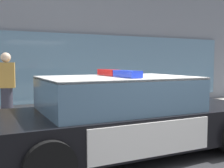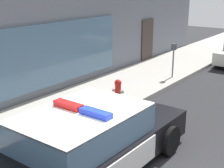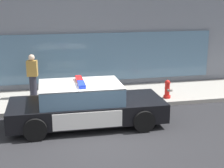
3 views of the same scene
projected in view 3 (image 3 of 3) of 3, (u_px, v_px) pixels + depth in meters
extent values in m
plane|color=#262628|center=(97.00, 133.00, 10.21)|extent=(48.00, 48.00, 0.00)
cube|color=#A39E93|center=(83.00, 98.00, 13.39)|extent=(48.00, 2.85, 0.15)
cube|color=slate|center=(100.00, 2.00, 18.00)|extent=(24.11, 8.04, 7.43)
cube|color=slate|center=(51.00, 59.00, 14.16)|extent=(14.47, 0.08, 2.10)
cube|color=black|center=(87.00, 110.00, 10.77)|extent=(4.95, 1.99, 0.60)
cube|color=silver|center=(134.00, 102.00, 11.03)|extent=(1.70, 1.91, 0.05)
cube|color=silver|center=(32.00, 108.00, 10.39)|extent=(1.40, 1.90, 0.05)
cube|color=silver|center=(81.00, 101.00, 11.67)|extent=(2.07, 0.06, 0.51)
cube|color=silver|center=(88.00, 121.00, 9.83)|extent=(2.07, 0.06, 0.51)
cube|color=yellow|center=(81.00, 101.00, 11.68)|extent=(0.22, 0.01, 0.26)
cube|color=slate|center=(81.00, 93.00, 10.58)|extent=(2.58, 1.76, 0.60)
cube|color=silver|center=(80.00, 84.00, 10.51)|extent=(2.58, 1.76, 0.04)
cube|color=red|center=(79.00, 79.00, 10.81)|extent=(0.21, 0.66, 0.11)
cube|color=blue|center=(81.00, 85.00, 10.16)|extent=(0.21, 0.66, 0.11)
cylinder|color=black|center=(128.00, 102.00, 12.03)|extent=(0.68, 0.23, 0.68)
cylinder|color=black|center=(144.00, 121.00, 10.21)|extent=(0.68, 0.23, 0.68)
cylinder|color=black|center=(36.00, 108.00, 11.41)|extent=(0.68, 0.23, 0.68)
cylinder|color=black|center=(35.00, 129.00, 9.58)|extent=(0.68, 0.23, 0.68)
cylinder|color=red|center=(167.00, 97.00, 13.16)|extent=(0.28, 0.28, 0.10)
cylinder|color=red|center=(167.00, 90.00, 13.09)|extent=(0.19, 0.19, 0.45)
sphere|color=red|center=(168.00, 83.00, 13.01)|extent=(0.22, 0.22, 0.22)
cylinder|color=gray|center=(168.00, 81.00, 12.99)|extent=(0.06, 0.06, 0.05)
cylinder|color=gray|center=(169.00, 90.00, 12.95)|extent=(0.09, 0.10, 0.09)
cylinder|color=gray|center=(166.00, 88.00, 13.22)|extent=(0.09, 0.10, 0.09)
cylinder|color=gray|center=(171.00, 90.00, 13.12)|extent=(0.10, 0.12, 0.12)
cylinder|color=#23232D|center=(33.00, 87.00, 13.20)|extent=(0.28, 0.28, 0.85)
cube|color=olive|center=(32.00, 68.00, 13.01)|extent=(0.44, 0.33, 0.62)
sphere|color=beige|center=(31.00, 57.00, 12.90)|extent=(0.24, 0.24, 0.24)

